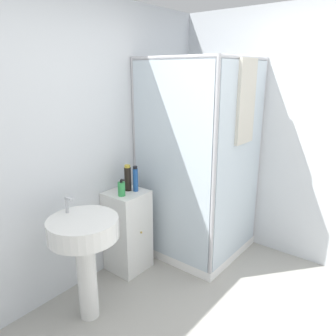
{
  "coord_description": "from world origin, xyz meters",
  "views": [
    {
      "loc": [
        -1.58,
        -0.6,
        1.89
      ],
      "look_at": [
        0.57,
        1.1,
        1.08
      ],
      "focal_mm": 35.0,
      "sensor_mm": 36.0,
      "label": 1
    }
  ],
  "objects_px": {
    "sink": "(84,242)",
    "soap_dispenser": "(121,189)",
    "shampoo_bottle_tall_black": "(128,178)",
    "shampoo_bottle_blue": "(135,179)"
  },
  "relations": [
    {
      "from": "soap_dispenser",
      "to": "shampoo_bottle_blue",
      "type": "bearing_deg",
      "value": -5.62
    },
    {
      "from": "sink",
      "to": "soap_dispenser",
      "type": "relative_size",
      "value": 6.17
    },
    {
      "from": "soap_dispenser",
      "to": "shampoo_bottle_tall_black",
      "type": "height_order",
      "value": "shampoo_bottle_tall_black"
    },
    {
      "from": "sink",
      "to": "shampoo_bottle_tall_black",
      "type": "distance_m",
      "value": 0.81
    },
    {
      "from": "shampoo_bottle_blue",
      "to": "soap_dispenser",
      "type": "bearing_deg",
      "value": 174.38
    },
    {
      "from": "sink",
      "to": "soap_dispenser",
      "type": "height_order",
      "value": "sink"
    },
    {
      "from": "soap_dispenser",
      "to": "shampoo_bottle_blue",
      "type": "height_order",
      "value": "shampoo_bottle_blue"
    },
    {
      "from": "sink",
      "to": "shampoo_bottle_tall_black",
      "type": "bearing_deg",
      "value": 19.21
    },
    {
      "from": "shampoo_bottle_tall_black",
      "to": "shampoo_bottle_blue",
      "type": "height_order",
      "value": "shampoo_bottle_tall_black"
    },
    {
      "from": "shampoo_bottle_tall_black",
      "to": "shampoo_bottle_blue",
      "type": "xyz_separation_m",
      "value": [
        0.03,
        -0.07,
        -0.0
      ]
    }
  ]
}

